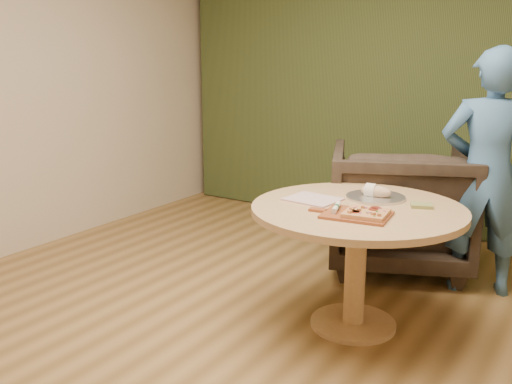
{
  "coord_description": "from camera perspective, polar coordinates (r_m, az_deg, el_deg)",
  "views": [
    {
      "loc": [
        1.58,
        -2.23,
        1.61
      ],
      "look_at": [
        -0.02,
        0.25,
        0.89
      ],
      "focal_mm": 40.0,
      "sensor_mm": 36.0,
      "label": 1
    }
  ],
  "objects": [
    {
      "name": "bread_roll",
      "position": [
        3.52,
        11.76,
        0.08
      ],
      "size": [
        0.19,
        0.09,
        0.09
      ],
      "color": "tan",
      "rests_on": "serving_tray"
    },
    {
      "name": "pizza_paddle",
      "position": [
        3.13,
        9.85,
        -2.24
      ],
      "size": [
        0.46,
        0.32,
        0.01
      ],
      "rotation": [
        0.0,
        0.0,
        0.13
      ],
      "color": "brown",
      "rests_on": "pedestal_table"
    },
    {
      "name": "pedestal_table",
      "position": [
        3.37,
        10.07,
        -3.73
      ],
      "size": [
        1.23,
        1.23,
        0.75
      ],
      "rotation": [
        0.0,
        0.0,
        -0.04
      ],
      "color": "tan",
      "rests_on": "ground"
    },
    {
      "name": "flatbread_pizza",
      "position": [
        3.1,
        10.96,
        -2.07
      ],
      "size": [
        0.25,
        0.25,
        0.04
      ],
      "rotation": [
        0.0,
        0.0,
        0.13
      ],
      "color": "#C3864C",
      "rests_on": "pizza_paddle"
    },
    {
      "name": "person_standing",
      "position": [
        4.09,
        22.03,
        1.73
      ],
      "size": [
        0.7,
        0.57,
        1.66
      ],
      "primitive_type": "imported",
      "rotation": [
        0.0,
        0.0,
        3.47
      ],
      "color": "#3B6693",
      "rests_on": "ground"
    },
    {
      "name": "newspaper",
      "position": [
        3.43,
        5.71,
        -0.73
      ],
      "size": [
        0.32,
        0.28,
        0.01
      ],
      "primitive_type": "cube",
      "rotation": [
        0.0,
        0.0,
        -0.1
      ],
      "color": "silver",
      "rests_on": "pedestal_table"
    },
    {
      "name": "green_packet",
      "position": [
        3.4,
        16.22,
        -1.3
      ],
      "size": [
        0.15,
        0.14,
        0.02
      ],
      "primitive_type": "cube",
      "rotation": [
        0.0,
        0.0,
        0.37
      ],
      "color": "#5C652D",
      "rests_on": "pedestal_table"
    },
    {
      "name": "cutlery_roll",
      "position": [
        3.18,
        8.03,
        -1.52
      ],
      "size": [
        0.08,
        0.2,
        0.03
      ],
      "rotation": [
        0.0,
        0.0,
        0.28
      ],
      "color": "beige",
      "rests_on": "pizza_paddle"
    },
    {
      "name": "curtain",
      "position": [
        5.37,
        15.99,
        11.03
      ],
      "size": [
        4.8,
        0.14,
        2.78
      ],
      "primitive_type": "cube",
      "color": "#2C3819",
      "rests_on": "ground"
    },
    {
      "name": "room_shell",
      "position": [
        2.74,
        -2.61,
        9.35
      ],
      "size": [
        5.04,
        6.04,
        2.84
      ],
      "color": "olive",
      "rests_on": "ground"
    },
    {
      "name": "armchair",
      "position": [
        4.46,
        14.15,
        -0.84
      ],
      "size": [
        1.3,
        1.26,
        1.03
      ],
      "primitive_type": "imported",
      "rotation": [
        0.0,
        0.0,
        3.55
      ],
      "color": "black",
      "rests_on": "ground"
    },
    {
      "name": "serving_tray",
      "position": [
        3.53,
        11.87,
        -0.51
      ],
      "size": [
        0.36,
        0.36,
        0.02
      ],
      "color": "silver",
      "rests_on": "pedestal_table"
    }
  ]
}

